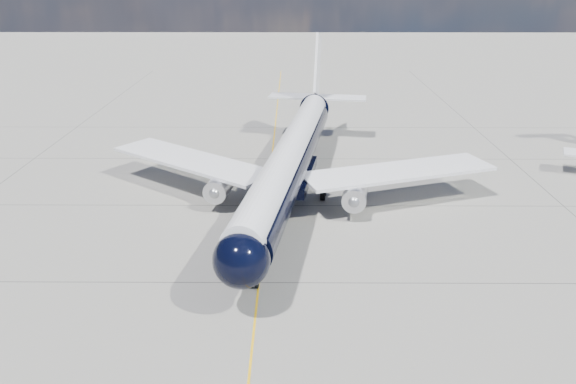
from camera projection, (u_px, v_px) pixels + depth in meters
name	position (u px, v px, depth m)	size (l,w,h in m)	color
ground	(269.00, 188.00, 61.40)	(320.00, 320.00, 0.00)	gray
taxiway_centerline	(267.00, 205.00, 56.75)	(0.16, 160.00, 0.01)	#EEAD0C
main_airliner	(292.00, 156.00, 57.29)	(40.92, 50.26, 14.56)	black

